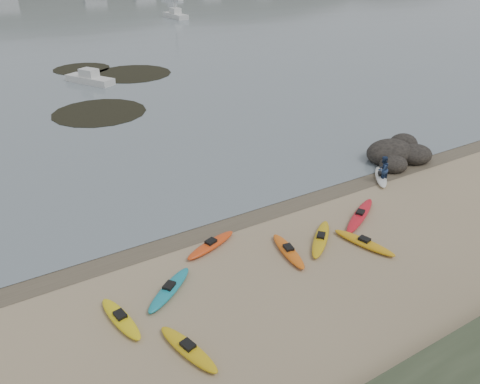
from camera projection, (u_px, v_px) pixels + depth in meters
ground at (240, 215)px, 27.06m from camera, size 600.00×600.00×0.00m
wet_sand at (243, 217)px, 26.83m from camera, size 60.00×60.00×0.00m
kayaks at (284, 249)px, 23.72m from camera, size 21.13×10.11×0.34m
person_east at (383, 169)px, 30.47m from camera, size 0.94×0.76×1.82m
rock_cluster at (397, 156)px, 34.01m from camera, size 5.34×3.94×1.84m
kelp_mats at (110, 84)px, 52.96m from camera, size 16.88×26.54×0.04m
moored_boats at (24, 29)px, 85.49m from camera, size 95.07×89.31×1.19m
far_hills at (83, 26)px, 199.33m from camera, size 550.00×135.00×80.00m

